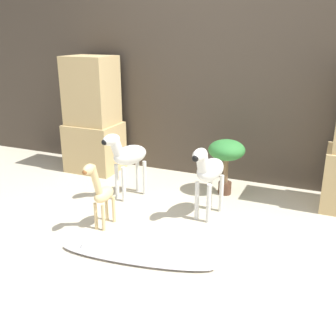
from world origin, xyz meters
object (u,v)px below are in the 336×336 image
potted_palm_front (226,153)px  surfboard (135,256)px  giraffe_figurine (101,191)px  zebra_right (208,171)px  zebra_left (127,155)px

potted_palm_front → surfboard: potted_palm_front is taller
giraffe_figurine → surfboard: 0.63m
giraffe_figurine → surfboard: (0.46, -0.31, -0.29)m
zebra_right → surfboard: size_ratio=0.57×
zebra_right → zebra_left: (-0.83, 0.10, 0.00)m
zebra_left → potted_palm_front: size_ratio=1.20×
giraffe_figurine → zebra_left: bearing=100.0°
zebra_right → potted_palm_front: bearing=89.8°
zebra_left → surfboard: 1.17m
giraffe_figurine → surfboard: size_ratio=0.51×
zebra_left → giraffe_figurine: size_ratio=1.11×
giraffe_figurine → potted_palm_front: bearing=56.4°
giraffe_figurine → potted_palm_front: size_ratio=1.08×
zebra_left → zebra_right: bearing=-7.2°
potted_palm_front → giraffe_figurine: bearing=-123.6°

